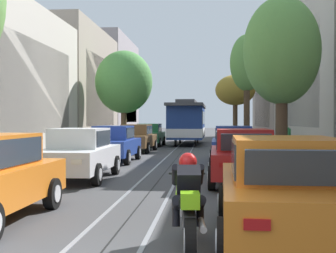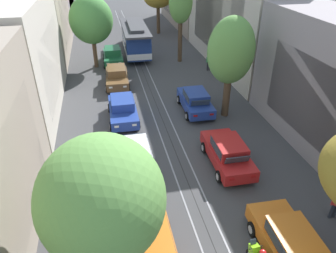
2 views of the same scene
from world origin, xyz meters
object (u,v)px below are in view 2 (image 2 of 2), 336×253
object	(u,v)px
parked_car_brown_fourth_left	(117,76)
street_tree_kerb_right_second	(231,52)
parked_car_blue_mid_right	(195,101)
parked_car_white_second_left	(135,158)
pedestrian_crossing_far	(209,61)
street_tree_kerb_right_mid	(181,4)
parked_car_red_second_right	(228,153)
parked_car_blue_mid_left	(123,109)
street_tree_kerb_left_second	(91,20)
pedestrian_on_right_pavement	(88,249)
fire_hydrant	(105,149)
parked_car_orange_near_left	(151,251)
parked_car_orange_near_right	(291,245)
street_tree_kerb_left_near	(102,198)
cable_car_trolley	(135,40)
parked_car_green_fifth_left	(113,56)

from	to	relation	value
parked_car_brown_fourth_left	street_tree_kerb_right_second	bearing A→B (deg)	-44.83
parked_car_brown_fourth_left	parked_car_blue_mid_right	size ratio (longest dim) A/B	1.00
parked_car_white_second_left	pedestrian_crossing_far	distance (m)	16.34
street_tree_kerb_right_mid	pedestrian_crossing_far	world-z (taller)	street_tree_kerb_right_mid
parked_car_white_second_left	parked_car_red_second_right	bearing A→B (deg)	-6.19
parked_car_blue_mid_left	street_tree_kerb_left_second	bearing A→B (deg)	98.27
parked_car_blue_mid_left	street_tree_kerb_right_mid	size ratio (longest dim) A/B	0.57
street_tree_kerb_left_second	pedestrian_on_right_pavement	xyz separation A→B (m)	(-0.63, -22.48, -3.56)
fire_hydrant	parked_car_blue_mid_left	bearing A→B (deg)	70.69
parked_car_orange_near_left	parked_car_orange_near_right	world-z (taller)	same
street_tree_kerb_left_near	cable_car_trolley	world-z (taller)	street_tree_kerb_left_near
parked_car_orange_near_right	parked_car_white_second_left	bearing A→B (deg)	126.97
parked_car_blue_mid_left	pedestrian_crossing_far	bearing A→B (deg)	42.20
parked_car_orange_near_left	parked_car_blue_mid_right	bearing A→B (deg)	66.47
parked_car_white_second_left	parked_car_red_second_right	size ratio (longest dim) A/B	1.00
parked_car_brown_fourth_left	parked_car_green_fifth_left	xyz separation A→B (m)	(0.01, 5.73, 0.00)
parked_car_white_second_left	street_tree_kerb_left_second	world-z (taller)	street_tree_kerb_left_second
parked_car_orange_near_right	parked_car_blue_mid_right	world-z (taller)	same
parked_car_white_second_left	street_tree_kerb_right_mid	xyz separation A→B (m)	(6.63, 17.01, 4.76)
parked_car_orange_near_left	pedestrian_on_right_pavement	bearing A→B (deg)	168.06
parked_car_orange_near_right	street_tree_kerb_left_near	bearing A→B (deg)	175.69
parked_car_orange_near_right	parked_car_red_second_right	size ratio (longest dim) A/B	1.01
parked_car_white_second_left	parked_car_green_fifth_left	size ratio (longest dim) A/B	1.00
parked_car_green_fifth_left	parked_car_red_second_right	bearing A→B (deg)	-74.49
street_tree_kerb_left_second	pedestrian_on_right_pavement	distance (m)	22.77
parked_car_blue_mid_right	fire_hydrant	size ratio (longest dim) A/B	5.23
parked_car_red_second_right	pedestrian_crossing_far	distance (m)	14.85
street_tree_kerb_right_mid	cable_car_trolley	xyz separation A→B (m)	(-4.14, 3.01, -3.90)
cable_car_trolley	pedestrian_on_right_pavement	distance (m)	25.90
street_tree_kerb_left_near	parked_car_green_fifth_left	bearing A→B (deg)	86.40
pedestrian_crossing_far	fire_hydrant	bearing A→B (deg)	-130.42
parked_car_red_second_right	pedestrian_on_right_pavement	size ratio (longest dim) A/B	2.76
parked_car_blue_mid_left	parked_car_red_second_right	world-z (taller)	same
parked_car_brown_fourth_left	parked_car_orange_near_right	size ratio (longest dim) A/B	1.00
parked_car_white_second_left	parked_car_green_fifth_left	distance (m)	17.74
parked_car_white_second_left	pedestrian_crossing_far	world-z (taller)	pedestrian_crossing_far
parked_car_blue_mid_right	cable_car_trolley	distance (m)	14.24
parked_car_brown_fourth_left	cable_car_trolley	bearing A→B (deg)	71.99
parked_car_red_second_right	cable_car_trolley	world-z (taller)	cable_car_trolley
parked_car_blue_mid_right	fire_hydrant	bearing A→B (deg)	-147.33
pedestrian_on_right_pavement	pedestrian_crossing_far	world-z (taller)	pedestrian_crossing_far
parked_car_orange_near_right	cable_car_trolley	distance (m)	26.92
parked_car_orange_near_left	parked_car_blue_mid_left	world-z (taller)	same
parked_car_green_fifth_left	parked_car_red_second_right	xyz separation A→B (m)	(5.07, -18.28, 0.00)
parked_car_blue_mid_left	parked_car_white_second_left	bearing A→B (deg)	-88.48
parked_car_green_fifth_left	pedestrian_on_right_pavement	bearing A→B (deg)	-95.74
parked_car_orange_near_left	parked_car_blue_mid_right	size ratio (longest dim) A/B	0.99
parked_car_red_second_right	fire_hydrant	bearing A→B (deg)	160.49
street_tree_kerb_right_second	street_tree_kerb_right_mid	xyz separation A→B (m)	(-0.34, 12.03, 0.96)
parked_car_green_fifth_left	cable_car_trolley	size ratio (longest dim) A/B	0.48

